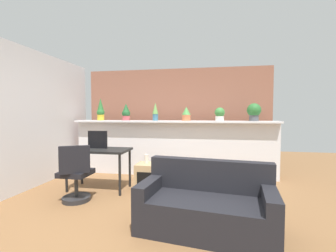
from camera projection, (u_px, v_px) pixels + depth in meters
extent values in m
plane|color=brown|center=(150.00, 213.00, 3.20)|extent=(12.00, 12.00, 0.00)
cube|color=silver|center=(172.00, 149.00, 5.14)|extent=(4.50, 0.16, 1.20)
cube|color=silver|center=(172.00, 122.00, 5.07)|extent=(4.50, 0.39, 0.04)
cube|color=#935B47|center=(176.00, 120.00, 5.69)|extent=(4.50, 0.10, 2.50)
cube|color=silver|center=(16.00, 119.00, 3.97)|extent=(0.12, 4.40, 2.60)
cylinder|color=gold|center=(101.00, 118.00, 5.35)|extent=(0.16, 0.16, 0.13)
sphere|color=#2D7033|center=(101.00, 112.00, 5.34)|extent=(0.18, 0.18, 0.18)
cone|color=#2D7033|center=(101.00, 105.00, 5.33)|extent=(0.15, 0.15, 0.30)
cylinder|color=#B7474C|center=(126.00, 118.00, 5.25)|extent=(0.17, 0.17, 0.10)
sphere|color=#235B2D|center=(126.00, 113.00, 5.24)|extent=(0.19, 0.19, 0.19)
cone|color=#235B2D|center=(126.00, 108.00, 5.23)|extent=(0.16, 0.16, 0.19)
cylinder|color=#386B84|center=(155.00, 117.00, 5.10)|extent=(0.12, 0.12, 0.15)
cone|color=#669E4C|center=(155.00, 108.00, 5.09)|extent=(0.13, 0.13, 0.25)
cylinder|color=#C66B42|center=(186.00, 118.00, 4.99)|extent=(0.19, 0.19, 0.13)
cone|color=#4C9347|center=(186.00, 111.00, 4.98)|extent=(0.19, 0.19, 0.18)
cylinder|color=silver|center=(220.00, 119.00, 4.85)|extent=(0.18, 0.18, 0.10)
sphere|color=#3D843D|center=(220.00, 112.00, 4.84)|extent=(0.21, 0.21, 0.21)
cylinder|color=#4C4C51|center=(254.00, 118.00, 4.80)|extent=(0.19, 0.19, 0.12)
sphere|color=#2D7033|center=(254.00, 110.00, 4.79)|extent=(0.29, 0.29, 0.29)
cylinder|color=black|center=(66.00, 172.00, 4.05)|extent=(0.04, 0.04, 0.71)
cylinder|color=black|center=(120.00, 175.00, 3.87)|extent=(0.04, 0.04, 0.71)
cylinder|color=black|center=(82.00, 166.00, 4.54)|extent=(0.04, 0.04, 0.71)
cylinder|color=black|center=(130.00, 168.00, 4.37)|extent=(0.04, 0.04, 0.71)
cube|color=black|center=(99.00, 150.00, 4.19)|extent=(1.10, 0.60, 0.04)
cube|color=black|center=(98.00, 140.00, 4.27)|extent=(0.37, 0.04, 0.33)
cylinder|color=#262628|center=(77.00, 198.00, 3.66)|extent=(0.44, 0.44, 0.07)
cylinder|color=#333333|center=(76.00, 186.00, 3.65)|extent=(0.06, 0.06, 0.34)
cube|color=black|center=(76.00, 173.00, 3.64)|extent=(0.44, 0.44, 0.08)
cube|color=black|center=(75.00, 160.00, 3.45)|extent=(0.42, 0.27, 0.42)
cube|color=tan|center=(148.00, 177.00, 4.12)|extent=(0.40, 0.40, 0.50)
cube|color=black|center=(145.00, 180.00, 3.93)|extent=(0.28, 0.04, 0.28)
cylinder|color=silver|center=(147.00, 159.00, 4.15)|extent=(0.07, 0.07, 0.15)
cube|color=black|center=(205.00, 215.00, 2.70)|extent=(1.65, 0.97, 0.40)
cube|color=black|center=(209.00, 175.00, 2.96)|extent=(1.57, 0.37, 0.40)
cube|color=black|center=(150.00, 186.00, 2.90)|extent=(0.26, 0.77, 0.16)
cube|color=black|center=(271.00, 198.00, 2.47)|extent=(0.26, 0.77, 0.16)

